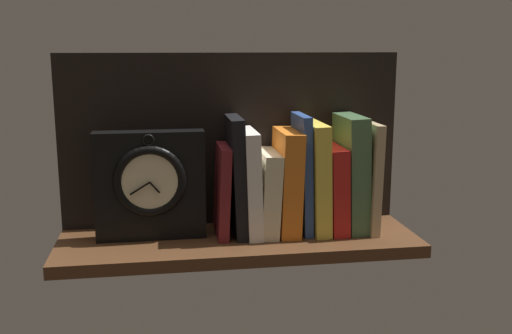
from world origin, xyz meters
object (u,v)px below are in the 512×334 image
book_maroon_dawkins (222,191)px  book_red_requiem (332,188)px  framed_clock (150,185)px  book_yellow_seinlanguage (315,177)px  book_orange_pandolfini (287,181)px  book_blue_modern (302,173)px  book_green_romantic (351,173)px  book_tan_shortstories (366,175)px  book_white_catcher (250,182)px  book_cream_twain (267,192)px  book_black_skeptic (235,176)px

book_maroon_dawkins → book_red_requiem: (23.34, 0.00, -0.28)cm
book_maroon_dawkins → framed_clock: framed_clock is taller
book_yellow_seinlanguage → framed_clock: bearing=-179.2°
book_red_requiem → framed_clock: bearing=-179.2°
book_orange_pandolfini → book_blue_modern: (3.27, 0.00, 1.62)cm
book_green_romantic → book_blue_modern: bearing=180.0°
book_red_requiem → framed_clock: framed_clock is taller
book_maroon_dawkins → framed_clock: size_ratio=0.85×
book_yellow_seinlanguage → book_tan_shortstories: same height
book_red_requiem → book_green_romantic: 5.17cm
book_maroon_dawkins → framed_clock: bearing=-178.0°
book_orange_pandolfini → book_tan_shortstories: book_tan_shortstories is taller
book_orange_pandolfini → book_yellow_seinlanguage: bearing=0.0°
book_maroon_dawkins → framed_clock: 14.68cm
book_maroon_dawkins → book_red_requiem: 23.34cm
book_white_catcher → book_cream_twain: bearing=0.0°
book_maroon_dawkins → book_green_romantic: book_green_romantic is taller
book_maroon_dawkins → book_cream_twain: size_ratio=1.09×
book_white_catcher → book_tan_shortstories: bearing=0.0°
book_white_catcher → book_red_requiem: (17.59, 0.00, -1.81)cm
book_cream_twain → book_tan_shortstories: 21.64cm
book_tan_shortstories → framed_clock: book_tan_shortstories is taller
book_red_requiem → book_green_romantic: bearing=0.0°
book_maroon_dawkins → book_cream_twain: bearing=0.0°
book_orange_pandolfini → book_blue_modern: size_ratio=0.87×
book_orange_pandolfini → framed_clock: 28.08cm
book_orange_pandolfini → book_red_requiem: (9.82, 0.00, -1.69)cm
book_white_catcher → book_red_requiem: 17.68cm
book_blue_modern → book_red_requiem: bearing=0.0°
book_yellow_seinlanguage → book_cream_twain: bearing=180.0°
book_orange_pandolfini → book_tan_shortstories: size_ratio=0.93×
book_cream_twain → book_red_requiem: book_red_requiem is taller
book_black_skeptic → book_red_requiem: 20.91cm
book_cream_twain → book_orange_pandolfini: 4.70cm
book_black_skeptic → book_tan_shortstories: book_black_skeptic is taller
book_blue_modern → book_yellow_seinlanguage: size_ratio=1.08×
book_orange_pandolfini → book_yellow_seinlanguage: book_yellow_seinlanguage is taller
book_tan_shortstories → book_yellow_seinlanguage: bearing=180.0°
book_yellow_seinlanguage → book_black_skeptic: bearing=180.0°
book_black_skeptic → book_orange_pandolfini: book_black_skeptic is taller
book_orange_pandolfini → book_tan_shortstories: bearing=0.0°
book_red_requiem → book_tan_shortstories: 7.83cm
book_red_requiem → book_tan_shortstories: size_ratio=0.79×
book_cream_twain → framed_clock: bearing=-178.8°
book_green_romantic → framed_clock: bearing=-179.3°
book_red_requiem → book_tan_shortstories: bearing=0.0°
book_red_requiem → book_black_skeptic: bearing=180.0°
book_cream_twain → book_green_romantic: book_green_romantic is taller
book_black_skeptic → book_white_catcher: 3.37cm
book_black_skeptic → book_blue_modern: book_blue_modern is taller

